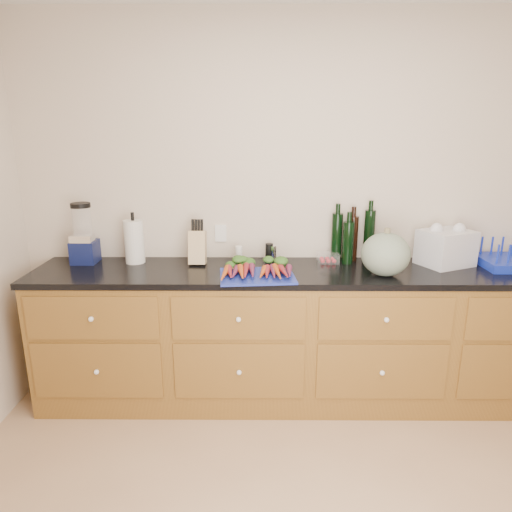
{
  "coord_description": "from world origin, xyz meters",
  "views": [
    {
      "loc": [
        -0.33,
        -1.59,
        1.83
      ],
      "look_at": [
        -0.34,
        1.2,
        1.06
      ],
      "focal_mm": 32.0,
      "sensor_mm": 36.0,
      "label": 1
    }
  ],
  "objects_px": {
    "blender_appliance": "(83,237)",
    "knife_block": "(198,247)",
    "carrots": "(257,269)",
    "paper_towel": "(134,242)",
    "squash": "(386,254)",
    "cutting_board": "(257,276)",
    "tomato_box": "(328,258)"
  },
  "relations": [
    {
      "from": "cutting_board",
      "to": "tomato_box",
      "type": "height_order",
      "value": "tomato_box"
    },
    {
      "from": "paper_towel",
      "to": "squash",
      "type": "bearing_deg",
      "value": -9.49
    },
    {
      "from": "carrots",
      "to": "knife_block",
      "type": "relative_size",
      "value": 1.96
    },
    {
      "from": "knife_block",
      "to": "tomato_box",
      "type": "height_order",
      "value": "knife_block"
    },
    {
      "from": "carrots",
      "to": "squash",
      "type": "relative_size",
      "value": 1.46
    },
    {
      "from": "cutting_board",
      "to": "carrots",
      "type": "xyz_separation_m",
      "value": [
        0.0,
        0.04,
        0.03
      ]
    },
    {
      "from": "squash",
      "to": "blender_appliance",
      "type": "bearing_deg",
      "value": 172.19
    },
    {
      "from": "squash",
      "to": "knife_block",
      "type": "distance_m",
      "value": 1.25
    },
    {
      "from": "carrots",
      "to": "knife_block",
      "type": "height_order",
      "value": "knife_block"
    },
    {
      "from": "carrots",
      "to": "paper_towel",
      "type": "xyz_separation_m",
      "value": [
        -0.85,
        0.28,
        0.11
      ]
    },
    {
      "from": "squash",
      "to": "tomato_box",
      "type": "relative_size",
      "value": 2.09
    },
    {
      "from": "cutting_board",
      "to": "blender_appliance",
      "type": "xyz_separation_m",
      "value": [
        -1.2,
        0.32,
        0.18
      ]
    },
    {
      "from": "carrots",
      "to": "tomato_box",
      "type": "relative_size",
      "value": 3.05
    },
    {
      "from": "squash",
      "to": "carrots",
      "type": "bearing_deg",
      "value": 179.98
    },
    {
      "from": "cutting_board",
      "to": "knife_block",
      "type": "xyz_separation_m",
      "value": [
        -0.41,
        0.3,
        0.11
      ]
    },
    {
      "from": "paper_towel",
      "to": "knife_block",
      "type": "bearing_deg",
      "value": -2.61
    },
    {
      "from": "cutting_board",
      "to": "squash",
      "type": "relative_size",
      "value": 1.51
    },
    {
      "from": "cutting_board",
      "to": "carrots",
      "type": "bearing_deg",
      "value": 90.0
    },
    {
      "from": "blender_appliance",
      "to": "knife_block",
      "type": "relative_size",
      "value": 1.83
    },
    {
      "from": "knife_block",
      "to": "cutting_board",
      "type": "bearing_deg",
      "value": -36.12
    },
    {
      "from": "paper_towel",
      "to": "knife_block",
      "type": "height_order",
      "value": "paper_towel"
    },
    {
      "from": "carrots",
      "to": "paper_towel",
      "type": "distance_m",
      "value": 0.9
    },
    {
      "from": "cutting_board",
      "to": "tomato_box",
      "type": "xyz_separation_m",
      "value": [
        0.49,
        0.33,
        0.03
      ]
    },
    {
      "from": "cutting_board",
      "to": "paper_towel",
      "type": "bearing_deg",
      "value": 159.36
    },
    {
      "from": "blender_appliance",
      "to": "knife_block",
      "type": "xyz_separation_m",
      "value": [
        0.79,
        -0.02,
        -0.07
      ]
    },
    {
      "from": "cutting_board",
      "to": "squash",
      "type": "bearing_deg",
      "value": 3.03
    },
    {
      "from": "carrots",
      "to": "tomato_box",
      "type": "bearing_deg",
      "value": 30.27
    },
    {
      "from": "squash",
      "to": "cutting_board",
      "type": "bearing_deg",
      "value": -176.97
    },
    {
      "from": "squash",
      "to": "tomato_box",
      "type": "bearing_deg",
      "value": 137.79
    },
    {
      "from": "blender_appliance",
      "to": "carrots",
      "type": "bearing_deg",
      "value": -12.93
    },
    {
      "from": "knife_block",
      "to": "carrots",
      "type": "bearing_deg",
      "value": -32.0
    },
    {
      "from": "blender_appliance",
      "to": "tomato_box",
      "type": "xyz_separation_m",
      "value": [
        1.69,
        0.01,
        -0.15
      ]
    }
  ]
}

